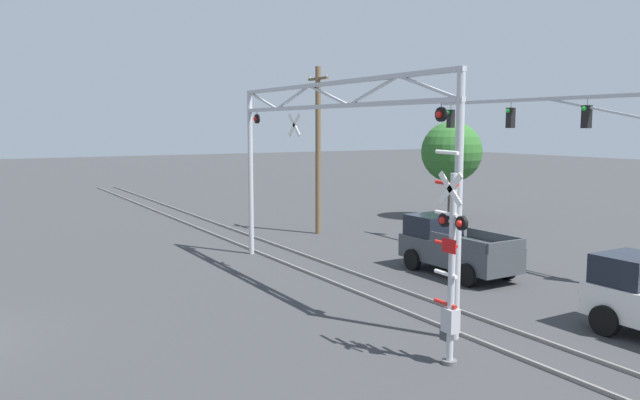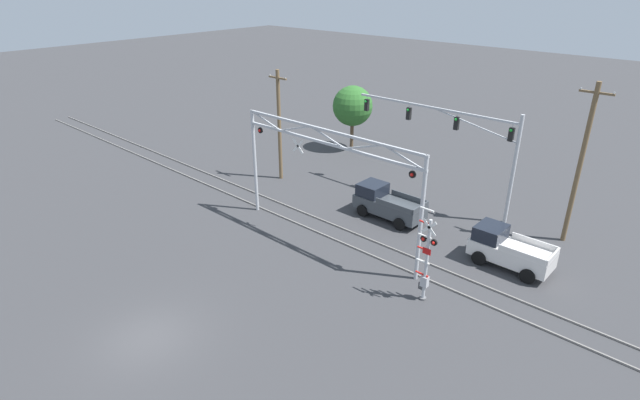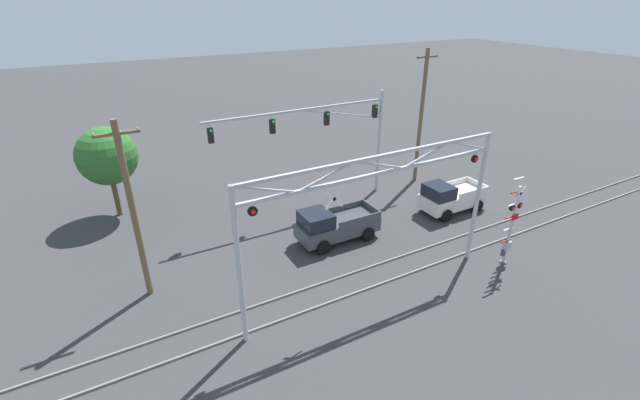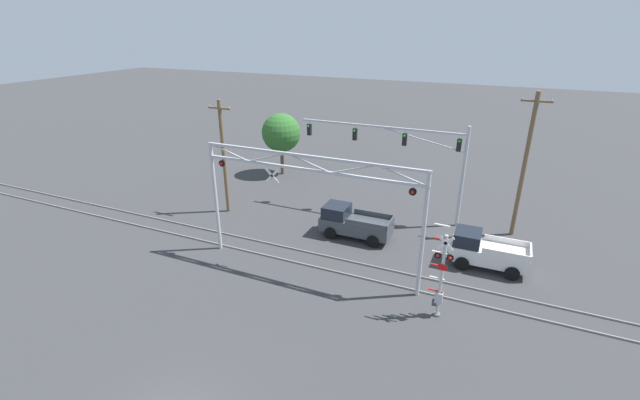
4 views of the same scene
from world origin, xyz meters
name	(u,v)px [view 4 (image 4 of 4)]	position (x,y,z in m)	size (l,w,h in m)	color
rail_track_near	(312,266)	(0.00, 12.37, 0.05)	(80.00, 0.08, 0.10)	gray
rail_track_far	(321,255)	(0.00, 13.81, 0.05)	(80.00, 0.08, 0.10)	gray
crossing_gantry	(309,191)	(-0.02, 12.09, 4.97)	(12.86, 0.27, 6.99)	#B7BABF
crossing_signal_mast	(440,279)	(7.55, 10.75, 2.12)	(1.04, 0.35, 4.96)	#B7BABF
traffic_signal_span	(415,151)	(3.76, 21.65, 5.09)	(12.16, 0.39, 7.18)	#B7BABF
pickup_truck_lead	(353,223)	(0.85, 17.10, 1.00)	(4.74, 2.15, 2.08)	#3D4247
pickup_truck_following	(485,251)	(9.30, 16.61, 1.00)	(4.38, 2.15, 2.08)	silver
utility_pole_left	(224,156)	(-9.27, 17.20, 4.38)	(1.80, 0.28, 8.48)	brown
utility_pole_right	(524,165)	(10.77, 21.72, 4.96)	(1.80, 0.28, 9.63)	brown
background_tree_beyond_span	(281,133)	(-9.62, 26.56, 3.99)	(3.58, 3.58, 5.80)	brown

